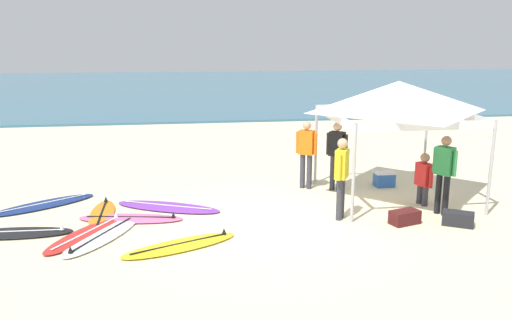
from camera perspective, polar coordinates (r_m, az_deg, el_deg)
The scene contains 19 objects.
ground_plane at distance 10.88m, azimuth 1.52°, elevation -6.66°, with size 80.00×80.00×0.00m, color beige.
sea at distance 41.29m, azimuth -5.85°, elevation 8.00°, with size 80.00×36.00×0.10m, color #386B84.
canopy_tent at distance 12.38m, azimuth 15.25°, elevation 6.67°, with size 3.11×3.11×2.75m.
surfboard_purple at distance 11.81m, azimuth -9.62°, elevation -5.05°, with size 2.50×1.61×0.19m.
surfboard_navy at distance 12.73m, azimuth -22.13°, elevation -4.51°, with size 2.30×1.86×0.19m.
surfboard_white at distance 10.41m, azimuth -16.44°, elevation -7.95°, with size 1.57×2.27×0.19m.
surfboard_black at distance 11.16m, azimuth -25.12°, elevation -7.23°, with size 2.35×0.72×0.19m.
surfboard_orange at distance 11.67m, azimuth -16.44°, elevation -5.63°, with size 0.55×1.89×0.19m.
surfboard_yellow at distance 9.67m, azimuth -8.24°, elevation -9.18°, with size 2.26×1.43×0.19m.
surfboard_pink at distance 11.22m, azimuth -13.45°, elevation -6.21°, with size 2.25×0.96×0.19m.
surfboard_red at distance 10.61m, azimuth -17.94°, elevation -7.65°, with size 1.64×2.21×0.19m.
person_green at distance 11.69m, azimuth 19.84°, elevation -0.99°, with size 0.37×0.49×1.71m.
person_orange at distance 13.01m, azimuth 5.52°, elevation 1.11°, with size 0.48×0.38×1.71m.
person_yellow at distance 10.87m, azimuth 9.31°, elevation -1.40°, with size 0.38×0.48×1.71m.
person_black at distance 12.90m, azimuth 8.80°, elevation 0.92°, with size 0.45×0.40×1.71m.
person_red at distance 12.32m, azimuth 17.84°, elevation -1.74°, with size 0.31×0.53×1.20m.
gear_bag_near_tent at distance 11.09m, azimuth 15.92°, elevation -6.02°, with size 0.60×0.32×0.28m, color #4C1919.
gear_bag_by_pole at distance 11.35m, azimuth 21.19°, elevation -5.99°, with size 0.60×0.32×0.28m, color #232328.
cooler_box at distance 13.69m, azimuth 13.81°, elevation -2.01°, with size 0.50×0.36×0.39m.
Camera 1 is at (-1.75, -10.09, 3.68)m, focal length 36.65 mm.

